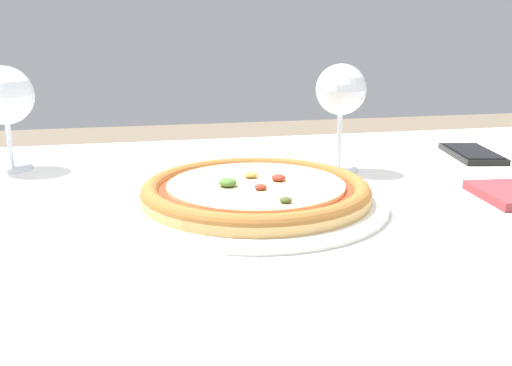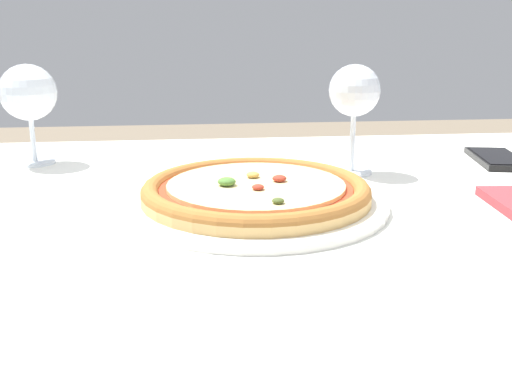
{
  "view_description": "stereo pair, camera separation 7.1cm",
  "coord_description": "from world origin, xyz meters",
  "px_view_note": "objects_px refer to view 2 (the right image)",
  "views": [
    {
      "loc": [
        -0.16,
        -0.66,
        0.94
      ],
      "look_at": [
        -0.02,
        0.01,
        0.75
      ],
      "focal_mm": 40.0,
      "sensor_mm": 36.0,
      "label": 1
    },
    {
      "loc": [
        -0.09,
        -0.67,
        0.94
      ],
      "look_at": [
        -0.02,
        0.01,
        0.75
      ],
      "focal_mm": 40.0,
      "sensor_mm": 36.0,
      "label": 2
    }
  ],
  "objects_px": {
    "dining_table": "(268,267)",
    "wine_glass_far_left": "(28,94)",
    "wine_glass_far_right": "(355,94)",
    "cell_phone": "(497,159)",
    "pizza_plate": "(256,193)"
  },
  "relations": [
    {
      "from": "dining_table",
      "to": "wine_glass_far_left",
      "type": "relative_size",
      "value": 9.25
    },
    {
      "from": "wine_glass_far_right",
      "to": "cell_phone",
      "type": "bearing_deg",
      "value": 10.11
    },
    {
      "from": "wine_glass_far_left",
      "to": "wine_glass_far_right",
      "type": "relative_size",
      "value": 0.98
    },
    {
      "from": "pizza_plate",
      "to": "wine_glass_far_right",
      "type": "bearing_deg",
      "value": 43.02
    },
    {
      "from": "dining_table",
      "to": "cell_phone",
      "type": "relative_size",
      "value": 9.65
    },
    {
      "from": "dining_table",
      "to": "wine_glass_far_right",
      "type": "xyz_separation_m",
      "value": [
        0.15,
        0.16,
        0.2
      ]
    },
    {
      "from": "wine_glass_far_left",
      "to": "cell_phone",
      "type": "bearing_deg",
      "value": -5.06
    },
    {
      "from": "dining_table",
      "to": "cell_phone",
      "type": "height_order",
      "value": "cell_phone"
    },
    {
      "from": "cell_phone",
      "to": "wine_glass_far_left",
      "type": "bearing_deg",
      "value": 174.94
    },
    {
      "from": "wine_glass_far_right",
      "to": "cell_phone",
      "type": "xyz_separation_m",
      "value": [
        0.26,
        0.05,
        -0.12
      ]
    },
    {
      "from": "wine_glass_far_right",
      "to": "dining_table",
      "type": "bearing_deg",
      "value": -132.77
    },
    {
      "from": "dining_table",
      "to": "pizza_plate",
      "type": "height_order",
      "value": "pizza_plate"
    },
    {
      "from": "dining_table",
      "to": "wine_glass_far_left",
      "type": "distance_m",
      "value": 0.49
    },
    {
      "from": "wine_glass_far_left",
      "to": "wine_glass_far_right",
      "type": "height_order",
      "value": "wine_glass_far_right"
    },
    {
      "from": "wine_glass_far_left",
      "to": "wine_glass_far_right",
      "type": "distance_m",
      "value": 0.51
    }
  ]
}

